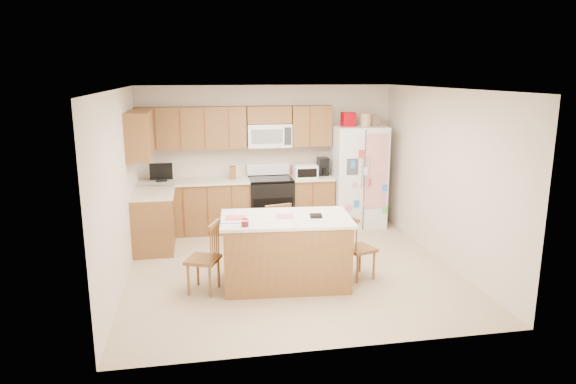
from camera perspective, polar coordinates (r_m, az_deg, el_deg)
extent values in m
plane|color=tan|center=(7.39, 0.27, -8.39)|extent=(4.50, 4.50, 0.00)
cube|color=beige|center=(9.21, -2.29, 3.99)|extent=(4.50, 0.10, 2.50)
cube|color=beige|center=(4.90, 5.13, -4.24)|extent=(4.50, 0.10, 2.50)
cube|color=beige|center=(6.98, -18.19, 0.40)|extent=(0.10, 4.50, 2.50)
cube|color=beige|center=(7.75, 16.87, 1.71)|extent=(0.10, 4.50, 2.50)
cube|color=white|center=(6.88, 0.30, 11.38)|extent=(4.50, 4.50, 0.04)
cube|color=brown|center=(9.00, -10.30, -1.71)|extent=(1.87, 0.60, 0.88)
cube|color=brown|center=(9.22, 2.58, -1.15)|extent=(0.72, 0.60, 0.88)
cube|color=brown|center=(8.28, -14.68, -3.23)|extent=(0.60, 0.95, 0.88)
cube|color=silver|center=(8.88, -10.42, 1.15)|extent=(1.87, 0.64, 0.04)
cube|color=silver|center=(9.10, 2.62, 1.64)|extent=(0.72, 0.64, 0.04)
cube|color=silver|center=(8.16, -14.79, -0.13)|extent=(0.64, 0.95, 0.04)
cube|color=brown|center=(8.89, -10.72, 7.02)|extent=(1.85, 0.33, 0.70)
cube|color=brown|center=(9.11, 2.54, 7.38)|extent=(0.70, 0.33, 0.70)
cube|color=brown|center=(8.96, -2.18, 8.60)|extent=(0.76, 0.33, 0.29)
cube|color=brown|center=(8.02, -16.20, 6.10)|extent=(0.33, 0.95, 0.70)
cube|color=maroon|center=(8.74, -14.52, 6.74)|extent=(0.02, 0.01, 0.66)
cube|color=maroon|center=(8.72, -14.13, -2.36)|extent=(0.02, 0.01, 0.84)
cube|color=maroon|center=(8.72, -11.88, 6.86)|extent=(0.02, 0.01, 0.66)
cube|color=maroon|center=(8.70, -11.51, -2.26)|extent=(0.02, 0.01, 0.84)
cube|color=maroon|center=(8.72, -9.24, 6.97)|extent=(0.02, 0.01, 0.66)
cube|color=maroon|center=(8.70, -8.87, -2.15)|extent=(0.02, 0.01, 0.84)
cube|color=maroon|center=(8.74, -6.60, 7.06)|extent=(0.01, 0.01, 0.66)
cube|color=maroon|center=(8.72, -6.24, -2.04)|extent=(0.01, 0.01, 0.84)
cube|color=maroon|center=(8.94, 2.47, 7.27)|extent=(0.01, 0.01, 0.66)
cube|color=maroon|center=(8.92, 2.76, -1.63)|extent=(0.01, 0.01, 0.84)
cube|color=white|center=(8.97, -2.14, 6.33)|extent=(0.76, 0.38, 0.40)
cube|color=slate|center=(8.77, -2.35, 6.17)|extent=(0.54, 0.01, 0.24)
cube|color=#262626|center=(8.82, -0.02, 6.23)|extent=(0.12, 0.01, 0.30)
cube|color=brown|center=(8.89, -6.16, 2.15)|extent=(0.10, 0.14, 0.22)
cube|color=black|center=(8.92, -13.86, 1.23)|extent=(0.18, 0.12, 0.02)
cube|color=black|center=(8.89, -13.92, 2.24)|extent=(0.38, 0.03, 0.28)
cube|color=#D8473B|center=(9.14, 1.53, 2.40)|extent=(0.35, 0.22, 0.18)
cube|color=white|center=(8.91, 1.95, 2.29)|extent=(0.40, 0.28, 0.23)
cube|color=black|center=(8.78, 2.15, 2.12)|extent=(0.34, 0.01, 0.15)
cube|color=black|center=(9.18, 3.89, 2.86)|extent=(0.18, 0.22, 0.32)
cylinder|color=black|center=(9.12, 3.99, 2.35)|extent=(0.12, 0.12, 0.12)
cube|color=black|center=(9.06, -1.96, -1.39)|extent=(0.76, 0.64, 0.88)
cube|color=black|center=(8.76, -1.65, -2.04)|extent=(0.68, 0.01, 0.42)
cube|color=black|center=(8.96, -1.98, 1.50)|extent=(0.76, 0.64, 0.03)
cube|color=white|center=(9.19, -2.22, 2.58)|extent=(0.76, 0.10, 0.20)
cube|color=white|center=(9.26, 7.73, 1.73)|extent=(0.90, 0.75, 1.80)
cube|color=#4C4C4C|center=(8.91, 8.48, 1.26)|extent=(0.02, 0.01, 1.75)
cube|color=silver|center=(8.84, 8.25, 2.17)|extent=(0.02, 0.03, 0.55)
cube|color=silver|center=(8.87, 8.87, 2.18)|extent=(0.02, 0.03, 0.55)
cube|color=#3F3F44|center=(8.79, 7.17, 2.80)|extent=(0.20, 0.01, 0.28)
cube|color=#D84C59|center=(8.94, 9.73, 2.24)|extent=(0.42, 0.01, 1.30)
cube|color=#A10009|center=(9.06, 6.71, 8.03)|extent=(0.22, 0.22, 0.24)
cylinder|color=tan|center=(9.10, 8.63, 7.94)|extent=(0.18, 0.18, 0.22)
cube|color=#80614F|center=(9.29, 9.42, 7.88)|extent=(0.18, 0.20, 0.18)
cube|color=brown|center=(6.70, -0.23, -6.71)|extent=(1.65, 1.01, 0.87)
cube|color=silver|center=(6.56, -0.23, -2.98)|extent=(1.73, 1.10, 0.04)
cylinder|color=#A10009|center=(6.19, -4.79, -3.55)|extent=(0.08, 0.08, 0.06)
cylinder|color=white|center=(6.18, -4.79, -3.42)|extent=(0.09, 0.09, 0.09)
cube|color=#F7B9CA|center=(6.54, -0.29, -2.53)|extent=(0.21, 0.17, 0.07)
cube|color=black|center=(6.55, 3.11, -2.66)|extent=(0.16, 0.13, 0.04)
cube|color=white|center=(6.42, -6.12, -3.17)|extent=(0.32, 0.26, 0.01)
cube|color=#D84C4C|center=(6.49, -5.83, -2.85)|extent=(0.28, 0.22, 0.01)
cylinder|color=white|center=(6.28, -2.50, -3.49)|extent=(0.14, 0.04, 0.01)
cube|color=brown|center=(6.57, -9.42, -7.42)|extent=(0.50, 0.51, 0.04)
cylinder|color=brown|center=(6.83, -9.99, -8.60)|extent=(0.03, 0.03, 0.40)
cylinder|color=brown|center=(6.56, -11.02, -9.59)|extent=(0.03, 0.03, 0.40)
cylinder|color=brown|center=(6.74, -7.73, -8.83)|extent=(0.03, 0.03, 0.40)
cylinder|color=brown|center=(6.46, -8.67, -9.85)|extent=(0.03, 0.03, 0.40)
cylinder|color=brown|center=(6.56, -7.75, -5.12)|extent=(0.02, 0.02, 0.45)
cylinder|color=brown|center=(6.50, -7.96, -5.31)|extent=(0.02, 0.02, 0.45)
cylinder|color=brown|center=(6.43, -8.17, -5.50)|extent=(0.02, 0.02, 0.45)
cylinder|color=brown|center=(6.37, -8.38, -5.70)|extent=(0.02, 0.02, 0.45)
cylinder|color=brown|center=(6.31, -8.60, -5.90)|extent=(0.02, 0.02, 0.45)
cube|color=brown|center=(6.36, -8.23, -3.58)|extent=(0.17, 0.36, 0.05)
cube|color=brown|center=(7.39, -1.53, -4.86)|extent=(0.47, 0.46, 0.04)
cylinder|color=brown|center=(7.64, -0.79, -6.01)|extent=(0.03, 0.03, 0.41)
cylinder|color=brown|center=(7.53, -3.07, -6.32)|extent=(0.03, 0.03, 0.41)
cylinder|color=brown|center=(7.39, 0.06, -6.68)|extent=(0.03, 0.03, 0.41)
cylinder|color=brown|center=(7.28, -2.30, -7.01)|extent=(0.03, 0.03, 0.41)
cylinder|color=brown|center=(7.23, -0.02, -3.22)|extent=(0.02, 0.02, 0.46)
cylinder|color=brown|center=(7.20, -0.54, -3.29)|extent=(0.02, 0.02, 0.46)
cylinder|color=brown|center=(7.17, -1.07, -3.35)|extent=(0.02, 0.02, 0.46)
cylinder|color=brown|center=(7.15, -1.60, -3.41)|extent=(0.02, 0.02, 0.46)
cylinder|color=brown|center=(7.12, -2.13, -3.48)|extent=(0.02, 0.02, 0.46)
cube|color=brown|center=(7.11, -1.08, -1.59)|extent=(0.38, 0.12, 0.05)
cube|color=brown|center=(6.98, 7.92, -6.26)|extent=(0.47, 0.48, 0.04)
cylinder|color=brown|center=(7.02, 9.52, -8.07)|extent=(0.03, 0.03, 0.39)
cylinder|color=brown|center=(7.24, 8.00, -7.33)|extent=(0.03, 0.03, 0.39)
cylinder|color=brown|center=(6.86, 7.72, -8.51)|extent=(0.03, 0.03, 0.39)
cylinder|color=brown|center=(7.09, 6.22, -7.73)|extent=(0.03, 0.03, 0.39)
cylinder|color=brown|center=(6.71, 7.62, -4.92)|extent=(0.02, 0.02, 0.43)
cylinder|color=brown|center=(6.76, 7.28, -4.77)|extent=(0.02, 0.02, 0.43)
cylinder|color=brown|center=(6.82, 6.94, -4.62)|extent=(0.02, 0.02, 0.43)
cylinder|color=brown|center=(6.87, 6.61, -4.47)|extent=(0.02, 0.02, 0.43)
cylinder|color=brown|center=(6.92, 6.28, -4.32)|extent=(0.02, 0.02, 0.43)
cube|color=brown|center=(6.75, 6.99, -2.86)|extent=(0.15, 0.35, 0.05)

